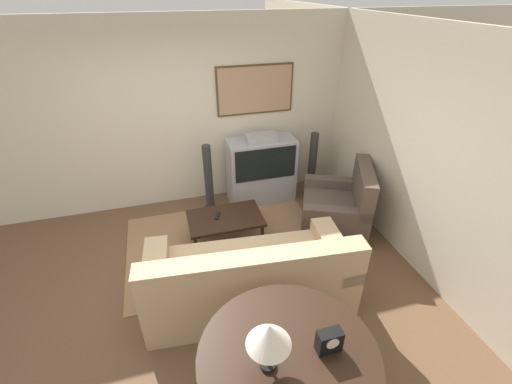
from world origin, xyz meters
name	(u,v)px	position (x,y,z in m)	size (l,w,h in m)	color
ground_plane	(199,296)	(0.00, 0.00, 0.00)	(12.00, 12.00, 0.00)	brown
wall_back	(172,118)	(0.02, 2.13, 1.35)	(12.00, 0.10, 2.70)	beige
wall_right	(429,159)	(2.63, 0.00, 1.35)	(0.06, 12.00, 2.70)	beige
area_rug	(226,243)	(0.48, 0.82, 0.01)	(2.57, 1.79, 0.01)	#99704C
tv	(261,170)	(1.24, 1.76, 0.52)	(1.02, 0.48, 1.11)	#9E9EA3
couch	(250,280)	(0.53, -0.22, 0.32)	(2.21, 1.15, 0.93)	tan
armchair	(338,209)	(2.06, 0.75, 0.30)	(1.18, 1.23, 0.95)	brown
coffee_table	(225,219)	(0.49, 0.87, 0.35)	(0.96, 0.61, 0.39)	black
console_table	(289,360)	(0.49, -1.42, 0.74)	(1.28, 1.28, 0.81)	black
table_lamp	(269,336)	(0.33, -1.45, 1.12)	(0.30, 0.30, 0.41)	black
mantel_clock	(329,341)	(0.77, -1.45, 0.90)	(0.17, 0.10, 0.18)	black
remote	(217,216)	(0.39, 0.91, 0.40)	(0.10, 0.16, 0.02)	black
speaker_tower_left	(209,180)	(0.42, 1.69, 0.51)	(0.21, 0.21, 1.07)	black
speaker_tower_right	(312,166)	(2.07, 1.69, 0.51)	(0.21, 0.21, 1.07)	black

